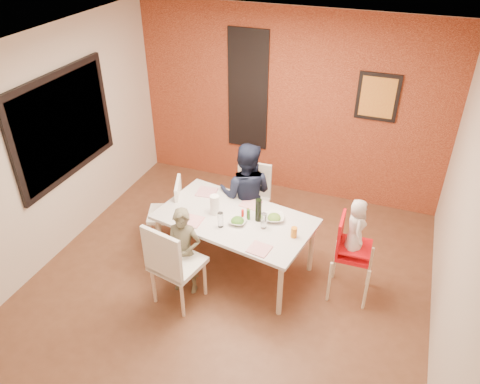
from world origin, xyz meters
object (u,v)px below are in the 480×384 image
at_px(child_near, 184,252).
at_px(toddler, 356,227).
at_px(high_chair, 349,250).
at_px(wine_bottle, 258,210).
at_px(chair_near, 172,262).
at_px(dining_table, 235,222).
at_px(chair_left, 171,209).
at_px(child_far, 246,195).
at_px(chair_far, 252,196).
at_px(paper_towel_roll, 215,205).

height_order(child_near, toddler, toddler).
xyz_separation_m(high_chair, wine_bottle, (-1.06, 0.01, 0.26)).
height_order(chair_near, child_near, child_near).
bearing_deg(dining_table, chair_left, 168.67).
distance_m(dining_table, child_far, 0.56).
bearing_deg(chair_far, chair_left, -148.67).
distance_m(chair_left, wine_bottle, 1.28).
bearing_deg(chair_left, toddler, 65.02).
relative_size(dining_table, toddler, 2.92).
bearing_deg(wine_bottle, paper_towel_roll, -174.38).
bearing_deg(child_near, wine_bottle, 34.04).
height_order(chair_left, toddler, toddler).
relative_size(child_far, paper_towel_roll, 5.84).
height_order(chair_left, high_chair, high_chair).
bearing_deg(chair_far, child_far, -92.22).
distance_m(dining_table, chair_far, 0.81).
relative_size(high_chair, paper_towel_roll, 4.23).
bearing_deg(dining_table, wine_bottle, 10.33).
xyz_separation_m(chair_far, toddler, (1.42, -0.76, 0.39)).
relative_size(chair_near, chair_far, 1.10).
distance_m(chair_far, child_near, 1.39).
bearing_deg(chair_left, high_chair, 64.94).
distance_m(high_chair, paper_towel_roll, 1.59).
relative_size(high_chair, child_far, 0.72).
bearing_deg(high_chair, child_far, 68.02).
bearing_deg(child_far, chair_far, -96.80).
bearing_deg(child_far, paper_towel_roll, 63.71).
bearing_deg(toddler, dining_table, 73.73).
xyz_separation_m(chair_far, child_far, (0.01, -0.25, 0.16)).
relative_size(high_chair, child_near, 0.93).
bearing_deg(paper_towel_roll, wine_bottle, 5.62).
bearing_deg(high_chair, paper_towel_roll, 89.82).
distance_m(child_far, wine_bottle, 0.63).
relative_size(child_near, wine_bottle, 3.93).
xyz_separation_m(chair_far, paper_towel_roll, (-0.18, -0.80, 0.32)).
bearing_deg(child_near, chair_near, -102.88).
height_order(child_near, child_far, child_far).
height_order(chair_far, high_chair, high_chair).
xyz_separation_m(chair_far, child_near, (-0.32, -1.35, 0.00)).
distance_m(high_chair, child_far, 1.48).
distance_m(child_near, wine_bottle, 0.95).
height_order(chair_far, toddler, toddler).
distance_m(chair_left, child_near, 0.93).
xyz_separation_m(dining_table, chair_near, (-0.41, -0.80, -0.08)).
xyz_separation_m(chair_left, child_far, (0.88, 0.36, 0.20)).
xyz_separation_m(chair_left, child_near, (0.56, -0.74, 0.04)).
distance_m(dining_table, high_chair, 1.32).
xyz_separation_m(chair_left, toddler, (2.30, -0.15, 0.42)).
bearing_deg(paper_towel_roll, toddler, 1.59).
bearing_deg(toddler, chair_left, 68.25).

